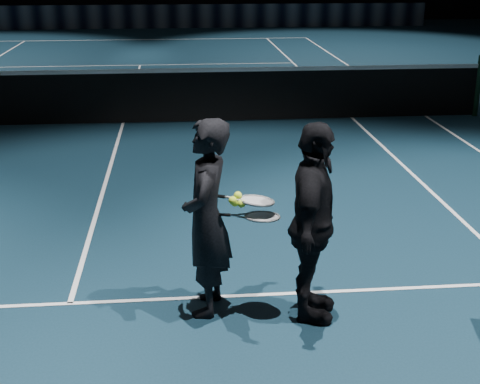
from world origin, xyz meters
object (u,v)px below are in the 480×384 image
(player_b, at_px, (313,224))
(racket_upper, at_px, (257,201))
(player_a, at_px, (207,218))
(tennis_balls, at_px, (238,201))
(racket_lower, at_px, (262,217))

(player_b, xyz_separation_m, racket_upper, (-0.43, 0.14, 0.16))
(player_b, distance_m, racket_upper, 0.48)
(player_a, distance_m, tennis_balls, 0.30)
(racket_lower, bearing_deg, racket_upper, 141.34)
(racket_upper, relative_size, tennis_balls, 5.67)
(player_a, xyz_separation_m, racket_upper, (0.40, -0.05, 0.16))
(player_b, distance_m, racket_lower, 0.40)
(player_a, relative_size, racket_upper, 2.42)
(racket_upper, bearing_deg, player_b, -9.08)
(tennis_balls, bearing_deg, racket_lower, -14.51)
(racket_lower, bearing_deg, player_b, -0.00)
(player_b, height_order, racket_lower, player_b)
(racket_lower, relative_size, tennis_balls, 5.67)
(player_a, distance_m, racket_lower, 0.45)
(player_a, xyz_separation_m, player_b, (0.83, -0.19, 0.00))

